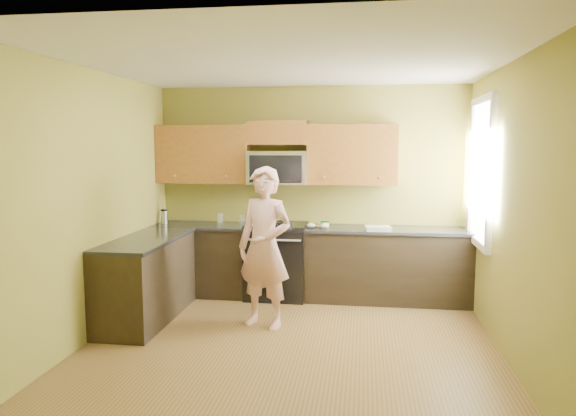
% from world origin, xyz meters
% --- Properties ---
extents(floor, '(4.00, 4.00, 0.00)m').
position_xyz_m(floor, '(0.00, 0.00, 0.00)').
color(floor, brown).
rests_on(floor, ground).
extents(ceiling, '(4.00, 4.00, 0.00)m').
position_xyz_m(ceiling, '(0.00, 0.00, 2.70)').
color(ceiling, white).
rests_on(ceiling, ground).
extents(wall_back, '(4.00, 0.00, 4.00)m').
position_xyz_m(wall_back, '(0.00, 2.00, 1.35)').
color(wall_back, olive).
rests_on(wall_back, ground).
extents(wall_front, '(4.00, 0.00, 4.00)m').
position_xyz_m(wall_front, '(0.00, -2.00, 1.35)').
color(wall_front, olive).
rests_on(wall_front, ground).
extents(wall_left, '(0.00, 4.00, 4.00)m').
position_xyz_m(wall_left, '(-2.00, 0.00, 1.35)').
color(wall_left, olive).
rests_on(wall_left, ground).
extents(wall_right, '(0.00, 4.00, 4.00)m').
position_xyz_m(wall_right, '(2.00, 0.00, 1.35)').
color(wall_right, olive).
rests_on(wall_right, ground).
extents(cabinet_back_run, '(4.00, 0.60, 0.88)m').
position_xyz_m(cabinet_back_run, '(0.00, 1.70, 0.44)').
color(cabinet_back_run, black).
rests_on(cabinet_back_run, floor).
extents(cabinet_left_run, '(0.60, 1.60, 0.88)m').
position_xyz_m(cabinet_left_run, '(-1.70, 0.60, 0.44)').
color(cabinet_left_run, black).
rests_on(cabinet_left_run, floor).
extents(countertop_back, '(4.00, 0.62, 0.04)m').
position_xyz_m(countertop_back, '(0.00, 1.69, 0.90)').
color(countertop_back, black).
rests_on(countertop_back, cabinet_back_run).
extents(countertop_left, '(0.62, 1.60, 0.04)m').
position_xyz_m(countertop_left, '(-1.69, 0.60, 0.90)').
color(countertop_left, black).
rests_on(countertop_left, cabinet_left_run).
extents(stove, '(0.76, 0.65, 0.95)m').
position_xyz_m(stove, '(-0.40, 1.68, 0.47)').
color(stove, black).
rests_on(stove, floor).
extents(microwave, '(0.76, 0.40, 0.42)m').
position_xyz_m(microwave, '(-0.40, 1.80, 1.45)').
color(microwave, silver).
rests_on(microwave, wall_back).
extents(upper_cab_left, '(1.22, 0.33, 0.75)m').
position_xyz_m(upper_cab_left, '(-1.39, 1.83, 1.45)').
color(upper_cab_left, brown).
rests_on(upper_cab_left, wall_back).
extents(upper_cab_right, '(1.12, 0.33, 0.75)m').
position_xyz_m(upper_cab_right, '(0.54, 1.83, 1.45)').
color(upper_cab_right, brown).
rests_on(upper_cab_right, wall_back).
extents(upper_cab_over_mw, '(0.76, 0.33, 0.30)m').
position_xyz_m(upper_cab_over_mw, '(-0.40, 1.83, 2.10)').
color(upper_cab_over_mw, brown).
rests_on(upper_cab_over_mw, wall_back).
extents(window, '(0.06, 1.06, 1.66)m').
position_xyz_m(window, '(1.98, 1.20, 1.65)').
color(window, white).
rests_on(window, wall_right).
extents(woman, '(0.74, 0.61, 1.72)m').
position_xyz_m(woman, '(-0.35, 0.56, 0.86)').
color(woman, '#ED7F76').
rests_on(woman, floor).
extents(frying_pan, '(0.39, 0.54, 0.06)m').
position_xyz_m(frying_pan, '(-0.30, 1.46, 0.95)').
color(frying_pan, black).
rests_on(frying_pan, stove).
extents(butter_tub, '(0.12, 0.12, 0.08)m').
position_xyz_m(butter_tub, '(0.21, 1.71, 0.92)').
color(butter_tub, '#F3FB42').
rests_on(butter_tub, countertop_back).
extents(toast_slice, '(0.14, 0.14, 0.01)m').
position_xyz_m(toast_slice, '(0.14, 1.69, 0.93)').
color(toast_slice, '#B27F47').
rests_on(toast_slice, countertop_back).
extents(napkin_a, '(0.15, 0.15, 0.06)m').
position_xyz_m(napkin_a, '(0.05, 1.59, 0.95)').
color(napkin_a, silver).
rests_on(napkin_a, countertop_back).
extents(napkin_b, '(0.16, 0.17, 0.07)m').
position_xyz_m(napkin_b, '(0.21, 1.57, 0.95)').
color(napkin_b, silver).
rests_on(napkin_b, countertop_back).
extents(dish_towel, '(0.32, 0.27, 0.05)m').
position_xyz_m(dish_towel, '(0.87, 1.51, 0.95)').
color(dish_towel, white).
rests_on(dish_towel, countertop_back).
extents(travel_mug, '(0.10, 0.10, 0.19)m').
position_xyz_m(travel_mug, '(-1.90, 1.69, 0.92)').
color(travel_mug, silver).
rests_on(travel_mug, countertop_back).
extents(glass_a, '(0.09, 0.09, 0.12)m').
position_xyz_m(glass_a, '(-1.20, 1.91, 0.98)').
color(glass_a, silver).
rests_on(glass_a, countertop_back).
extents(glass_b, '(0.07, 0.07, 0.12)m').
position_xyz_m(glass_b, '(-0.87, 1.75, 0.98)').
color(glass_b, silver).
rests_on(glass_b, countertop_back).
extents(glass_c, '(0.09, 0.09, 0.12)m').
position_xyz_m(glass_c, '(-1.18, 1.80, 0.98)').
color(glass_c, silver).
rests_on(glass_c, countertop_back).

